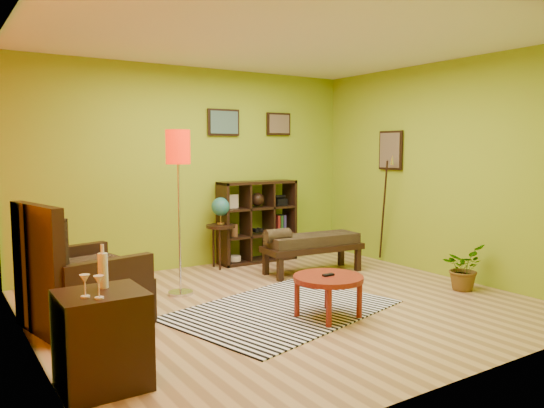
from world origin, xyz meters
TOP-DOWN VIEW (x-y plane):
  - ground at (0.00, 0.00)m, footprint 5.00×5.00m
  - room_shell at (-0.09, 0.01)m, footprint 5.04×4.54m
  - zebra_rug at (-0.14, -0.17)m, footprint 2.55×2.05m
  - coffee_table at (0.10, -0.61)m, footprint 0.69×0.69m
  - armchair at (-2.02, 0.52)m, footprint 1.15×1.15m
  - side_cabinet at (-2.20, -0.95)m, footprint 0.58×0.53m
  - floor_lamp at (-0.78, 0.98)m, footprint 0.28×0.28m
  - globe_table at (0.24, 1.93)m, footprint 0.41×0.41m
  - cube_shelf at (0.91, 2.03)m, footprint 1.20×0.35m
  - bench at (1.11, 1.01)m, footprint 1.43×0.61m
  - potted_plant at (2.12, -0.66)m, footprint 0.64×0.67m

SIDE VIEW (x-z plane):
  - ground at x=0.00m, z-range 0.00..0.00m
  - zebra_rug at x=-0.14m, z-range 0.00..0.01m
  - potted_plant at x=2.12m, z-range 0.00..0.42m
  - side_cabinet at x=-2.20m, z-range -0.15..0.85m
  - armchair at x=-2.02m, z-range -0.23..0.95m
  - coffee_table at x=0.10m, z-range 0.14..0.59m
  - bench at x=1.11m, z-range 0.09..0.73m
  - cube_shelf at x=0.91m, z-range 0.00..1.20m
  - globe_table at x=0.24m, z-range 0.26..1.26m
  - floor_lamp at x=-0.78m, z-range 0.58..2.47m
  - room_shell at x=-0.09m, z-range 0.39..3.21m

